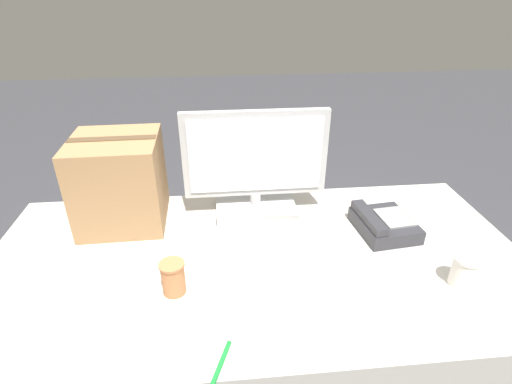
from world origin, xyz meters
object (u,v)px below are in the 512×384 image
paper_cup_right (464,271)px  monitor (255,171)px  desk_phone (383,224)px  paper_cup_left (173,278)px  keyboard (257,243)px  pen_marker (221,364)px  sticky_note_pad (59,255)px  spoon (98,314)px  cardboard_box (120,181)px

paper_cup_right → monitor: bearing=139.8°
desk_phone → paper_cup_left: 0.77m
monitor → keyboard: 0.29m
monitor → desk_phone: monitor is taller
paper_cup_right → pen_marker: size_ratio=0.76×
paper_cup_left → desk_phone: bearing=18.5°
desk_phone → keyboard: bearing=179.5°
pen_marker → sticky_note_pad: (-0.53, 0.48, -0.00)m
spoon → sticky_note_pad: sticky_note_pad is taller
paper_cup_left → cardboard_box: 0.49m
monitor → spoon: 0.73m
paper_cup_left → keyboard: bearing=36.6°
paper_cup_right → sticky_note_pad: (-1.27, 0.27, -0.05)m
monitor → desk_phone: bearing=-23.0°
monitor → pen_marker: (-0.15, -0.71, -0.17)m
keyboard → paper_cup_right: bearing=-28.3°
pen_marker → spoon: bearing=-100.3°
keyboard → pen_marker: 0.49m
monitor → keyboard: monitor is taller
cardboard_box → paper_cup_right: bearing=-23.7°
keyboard → paper_cup_left: bearing=-149.0°
paper_cup_left → paper_cup_right: 0.87m
desk_phone → cardboard_box: 0.97m
monitor → paper_cup_left: 0.53m
desk_phone → spoon: desk_phone is taller
keyboard → paper_cup_right: 0.65m
monitor → desk_phone: size_ratio=2.25×
desk_phone → cardboard_box: bearing=163.2°
paper_cup_right → sticky_note_pad: size_ratio=1.26×
monitor → cardboard_box: size_ratio=1.62×
paper_cup_right → cardboard_box: cardboard_box is taller
keyboard → pen_marker: bearing=-111.6°
keyboard → cardboard_box: cardboard_box is taller
paper_cup_left → sticky_note_pad: size_ratio=1.31×
desk_phone → paper_cup_left: paper_cup_left is taller
monitor → keyboard: bearing=-94.5°
keyboard → paper_cup_right: (0.60, -0.25, 0.04)m
paper_cup_left → paper_cup_right: (0.86, -0.05, -0.00)m
desk_phone → cardboard_box: cardboard_box is taller
keyboard → monitor: bearing=80.0°
cardboard_box → sticky_note_pad: size_ratio=4.16×
monitor → sticky_note_pad: monitor is taller
monitor → paper_cup_right: (0.58, -0.49, -0.12)m
keyboard → pen_marker: size_ratio=3.53×
paper_cup_left → pen_marker: (0.13, -0.27, -0.05)m
monitor → paper_cup_right: 0.77m
pen_marker → paper_cup_left: bearing=-133.9°
desk_phone → paper_cup_left: bearing=-167.9°
keyboard → cardboard_box: size_ratio=1.40×
desk_phone → paper_cup_right: (0.13, -0.30, 0.02)m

